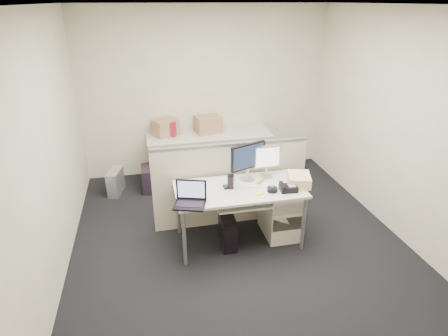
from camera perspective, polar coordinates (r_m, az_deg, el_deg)
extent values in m
cube|color=black|center=(4.76, 2.19, -10.97)|extent=(4.00, 4.50, 0.01)
cube|color=white|center=(3.89, 2.87, 23.64)|extent=(4.00, 4.50, 0.01)
cube|color=beige|center=(6.25, -2.86, 11.38)|extent=(4.00, 0.02, 2.70)
cube|color=beige|center=(2.29, 17.41, -14.55)|extent=(4.00, 0.02, 2.70)
cube|color=beige|center=(4.13, -25.49, 2.12)|extent=(0.02, 4.50, 2.70)
cube|color=beige|center=(5.01, 25.32, 5.80)|extent=(0.02, 4.50, 2.70)
cube|color=#B5B0A9|center=(4.39, 2.34, -3.26)|extent=(1.50, 0.75, 0.03)
cylinder|color=slate|center=(4.19, -6.06, -10.64)|extent=(0.04, 0.04, 0.70)
cylinder|color=slate|center=(4.74, -7.01, -6.22)|extent=(0.04, 0.04, 0.70)
cylinder|color=slate|center=(4.52, 12.03, -8.28)|extent=(0.04, 0.04, 0.70)
cylinder|color=slate|center=(5.03, 9.09, -4.44)|extent=(0.04, 0.04, 0.70)
cube|color=#B5B0A9|center=(4.28, 2.92, -5.48)|extent=(0.62, 0.32, 0.02)
cube|color=beige|center=(4.77, 8.55, -6.45)|extent=(0.40, 0.55, 0.65)
cube|color=#A89E87|center=(4.85, 0.98, -2.62)|extent=(2.00, 0.06, 1.10)
cube|color=beige|center=(6.25, -2.17, 1.85)|extent=(2.00, 0.60, 0.72)
cube|color=black|center=(4.47, 3.67, 0.86)|extent=(0.51, 0.35, 0.48)
cube|color=#B7B7BC|center=(4.59, 6.53, 0.92)|extent=(0.34, 0.18, 0.41)
cube|color=black|center=(3.98, -5.31, -4.18)|extent=(0.39, 0.34, 0.25)
cylinder|color=black|center=(4.33, 7.37, -3.28)|extent=(0.14, 0.14, 0.05)
cube|color=black|center=(4.37, 9.78, -3.05)|extent=(0.21, 0.17, 0.06)
cube|color=silver|center=(4.52, 3.80, -2.15)|extent=(0.26, 0.30, 0.01)
cube|color=yellow|center=(4.27, 5.29, -3.85)|extent=(0.10, 0.10, 0.01)
cylinder|color=black|center=(4.34, 1.01, -2.17)|extent=(0.10, 0.10, 0.16)
ellipsoid|color=gold|center=(4.53, 5.46, -1.91)|extent=(0.18, 0.17, 0.04)
cube|color=black|center=(4.39, 0.28, -2.91)|extent=(0.06, 0.11, 0.01)
cube|color=beige|center=(4.53, 11.36, -1.73)|extent=(0.34, 0.38, 0.12)
cube|color=black|center=(4.29, 2.14, -5.03)|extent=(0.45, 0.29, 0.02)
cube|color=black|center=(4.58, 0.54, -9.54)|extent=(0.19, 0.42, 0.39)
cube|color=black|center=(5.96, -11.59, -1.60)|extent=(0.16, 0.41, 0.38)
cube|color=#B7B7BC|center=(5.98, -16.19, -2.02)|extent=(0.26, 0.43, 0.38)
cube|color=tan|center=(6.11, -8.95, 6.06)|extent=(0.47, 0.43, 0.28)
cube|color=tan|center=(6.19, -2.44, 6.59)|extent=(0.45, 0.37, 0.29)
cube|color=maroon|center=(6.11, -7.52, 6.02)|extent=(0.14, 0.29, 0.26)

